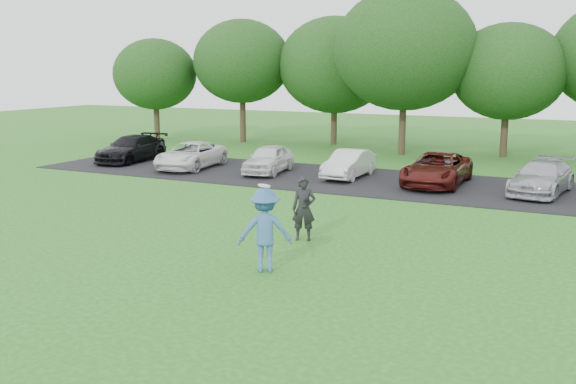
# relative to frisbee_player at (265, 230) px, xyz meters

# --- Properties ---
(ground) EXTENTS (100.00, 100.00, 0.00)m
(ground) POSITION_rel_frisbee_player_xyz_m (-0.72, -0.80, -0.96)
(ground) COLOR #23631C
(ground) RESTS_ON ground
(parking_lot) EXTENTS (32.00, 6.50, 0.03)m
(parking_lot) POSITION_rel_frisbee_player_xyz_m (-0.72, 12.20, -0.94)
(parking_lot) COLOR black
(parking_lot) RESTS_ON ground
(frisbee_player) EXTENTS (1.42, 1.22, 2.08)m
(frisbee_player) POSITION_rel_frisbee_player_xyz_m (0.00, 0.00, 0.00)
(frisbee_player) COLOR #3C6AAA
(frisbee_player) RESTS_ON ground
(camera_bystander) EXTENTS (0.73, 0.61, 1.72)m
(camera_bystander) POSITION_rel_frisbee_player_xyz_m (-0.31, 2.81, -0.09)
(camera_bystander) COLOR black
(camera_bystander) RESTS_ON ground
(parked_cars) EXTENTS (28.11, 5.11, 1.26)m
(parked_cars) POSITION_rel_frisbee_player_xyz_m (-1.65, 12.26, -0.32)
(parked_cars) COLOR black
(parked_cars) RESTS_ON parking_lot
(tree_row) EXTENTS (42.39, 9.85, 8.64)m
(tree_row) POSITION_rel_frisbee_player_xyz_m (0.79, 21.96, 3.95)
(tree_row) COLOR #38281C
(tree_row) RESTS_ON ground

